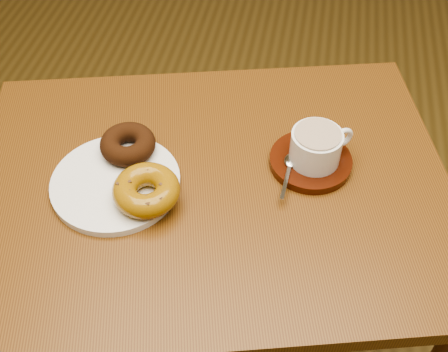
% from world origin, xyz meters
% --- Properties ---
extents(cafe_table, '(0.97, 0.82, 0.78)m').
position_xyz_m(cafe_table, '(-0.29, 0.19, 0.66)').
color(cafe_table, brown).
rests_on(cafe_table, ground).
extents(donut_plate, '(0.23, 0.23, 0.01)m').
position_xyz_m(donut_plate, '(-0.45, 0.16, 0.79)').
color(donut_plate, white).
rests_on(donut_plate, cafe_table).
extents(donut_cinnamon, '(0.14, 0.14, 0.04)m').
position_xyz_m(donut_cinnamon, '(-0.45, 0.23, 0.81)').
color(donut_cinnamon, black).
rests_on(donut_cinnamon, donut_plate).
extents(donut_caramel, '(0.12, 0.12, 0.04)m').
position_xyz_m(donut_caramel, '(-0.39, 0.13, 0.82)').
color(donut_caramel, '#936610').
rests_on(donut_caramel, donut_plate).
extents(saucer, '(0.17, 0.17, 0.02)m').
position_xyz_m(saucer, '(-0.13, 0.27, 0.79)').
color(saucer, '#361207').
rests_on(saucer, cafe_table).
extents(coffee_cup, '(0.11, 0.09, 0.06)m').
position_xyz_m(coffee_cup, '(-0.12, 0.27, 0.83)').
color(coffee_cup, white).
rests_on(coffee_cup, saucer).
extents(teaspoon, '(0.02, 0.11, 0.01)m').
position_xyz_m(teaspoon, '(-0.16, 0.24, 0.80)').
color(teaspoon, silver).
rests_on(teaspoon, saucer).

